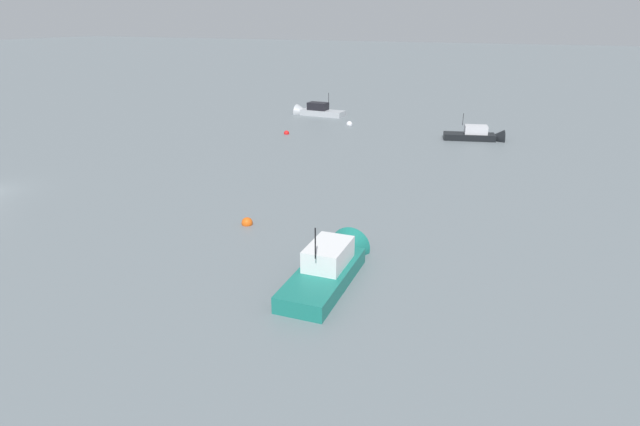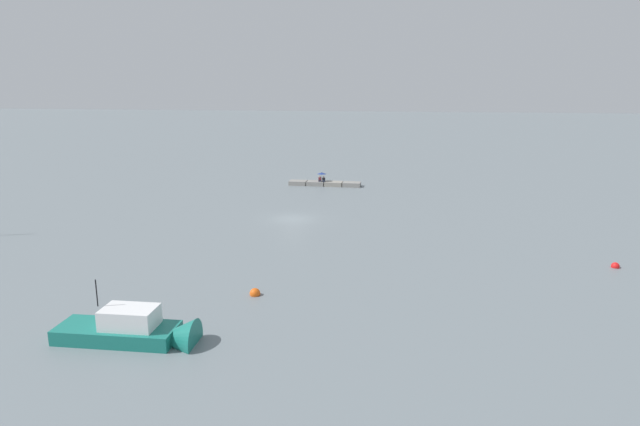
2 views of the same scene
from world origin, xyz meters
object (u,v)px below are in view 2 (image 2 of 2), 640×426
object	(u,v)px
mooring_buoy_near	(615,266)
mooring_buoy_mid	(255,293)
person_seated_dark_left	(324,180)
motorboat_teal_far	(139,333)
umbrella_open_navy	(322,173)
person_seated_maroon_right	(320,179)

from	to	relation	value
mooring_buoy_near	mooring_buoy_mid	world-z (taller)	mooring_buoy_mid
person_seated_dark_left	motorboat_teal_far	world-z (taller)	motorboat_teal_far
mooring_buoy_near	umbrella_open_navy	bearing A→B (deg)	-47.79
motorboat_teal_far	mooring_buoy_mid	bearing A→B (deg)	148.14
mooring_buoy_near	mooring_buoy_mid	xyz separation A→B (m)	(24.54, 9.90, 0.02)
person_seated_dark_left	mooring_buoy_near	distance (m)	40.08
person_seated_dark_left	umbrella_open_navy	size ratio (longest dim) A/B	0.58
person_seated_dark_left	person_seated_maroon_right	size ratio (longest dim) A/B	1.00
umbrella_open_navy	mooring_buoy_near	distance (m)	40.44
person_seated_maroon_right	mooring_buoy_near	world-z (taller)	person_seated_maroon_right
person_seated_dark_left	mooring_buoy_near	size ratio (longest dim) A/B	1.24
motorboat_teal_far	mooring_buoy_mid	xyz separation A→B (m)	(-4.05, -7.28, -0.32)
mooring_buoy_mid	mooring_buoy_near	bearing A→B (deg)	-158.03
umbrella_open_navy	mooring_buoy_mid	xyz separation A→B (m)	(-2.62, 39.83, -1.56)
person_seated_maroon_right	mooring_buoy_near	size ratio (longest dim) A/B	1.24
motorboat_teal_far	mooring_buoy_mid	world-z (taller)	motorboat_teal_far
umbrella_open_navy	motorboat_teal_far	size ratio (longest dim) A/B	0.17
motorboat_teal_far	mooring_buoy_near	distance (m)	33.35
person_seated_dark_left	motorboat_teal_far	distance (m)	46.95
person_seated_dark_left	mooring_buoy_mid	size ratio (longest dim) A/B	1.06
person_seated_dark_left	umbrella_open_navy	world-z (taller)	umbrella_open_navy
person_seated_dark_left	person_seated_maroon_right	bearing A→B (deg)	-30.13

